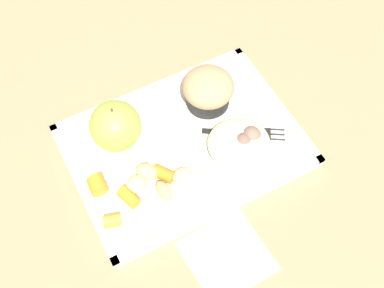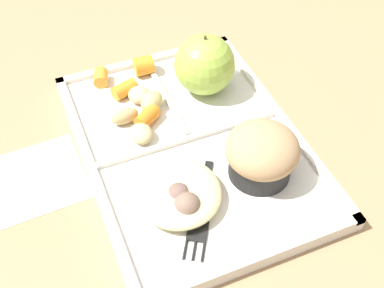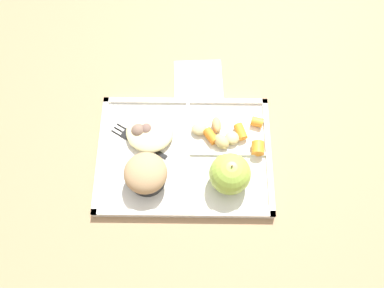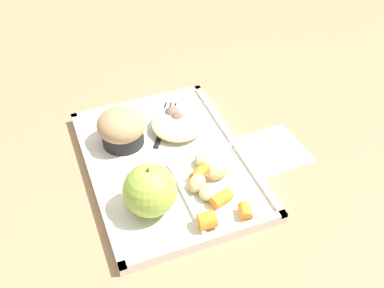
{
  "view_description": "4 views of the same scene",
  "coord_description": "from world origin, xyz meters",
  "px_view_note": "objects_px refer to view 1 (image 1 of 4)",
  "views": [
    {
      "loc": [
        -0.19,
        -0.4,
        0.74
      ],
      "look_at": [
        -0.0,
        -0.03,
        0.06
      ],
      "focal_mm": 47.16,
      "sensor_mm": 36.0,
      "label": 1
    },
    {
      "loc": [
        0.41,
        -0.17,
        0.49
      ],
      "look_at": [
        0.03,
        -0.01,
        0.05
      ],
      "focal_mm": 46.59,
      "sensor_mm": 36.0,
      "label": 2
    },
    {
      "loc": [
        -0.02,
        0.32,
        0.81
      ],
      "look_at": [
        -0.02,
        -0.01,
        0.04
      ],
      "focal_mm": 36.67,
      "sensor_mm": 36.0,
      "label": 3
    },
    {
      "loc": [
        -0.58,
        0.18,
        0.6
      ],
      "look_at": [
        -0.03,
        -0.03,
        0.07
      ],
      "focal_mm": 43.86,
      "sensor_mm": 36.0,
      "label": 4
    }
  ],
  "objects_px": {
    "lunch_tray": "(184,146)",
    "green_apple": "(115,126)",
    "bran_muffin": "(208,90)",
    "plastic_fork": "(248,133)"
  },
  "relations": [
    {
      "from": "lunch_tray",
      "to": "green_apple",
      "type": "relative_size",
      "value": 4.18
    },
    {
      "from": "lunch_tray",
      "to": "green_apple",
      "type": "xyz_separation_m",
      "value": [
        -0.09,
        0.06,
        0.05
      ]
    },
    {
      "from": "green_apple",
      "to": "bran_muffin",
      "type": "xyz_separation_m",
      "value": [
        0.17,
        0.0,
        -0.01
      ]
    },
    {
      "from": "bran_muffin",
      "to": "lunch_tray",
      "type": "bearing_deg",
      "value": -142.48
    },
    {
      "from": "lunch_tray",
      "to": "bran_muffin",
      "type": "relative_size",
      "value": 4.24
    },
    {
      "from": "lunch_tray",
      "to": "plastic_fork",
      "type": "relative_size",
      "value": 2.93
    },
    {
      "from": "lunch_tray",
      "to": "green_apple",
      "type": "distance_m",
      "value": 0.12
    },
    {
      "from": "lunch_tray",
      "to": "plastic_fork",
      "type": "distance_m",
      "value": 0.11
    },
    {
      "from": "green_apple",
      "to": "plastic_fork",
      "type": "relative_size",
      "value": 0.7
    },
    {
      "from": "lunch_tray",
      "to": "bran_muffin",
      "type": "height_order",
      "value": "bran_muffin"
    }
  ]
}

